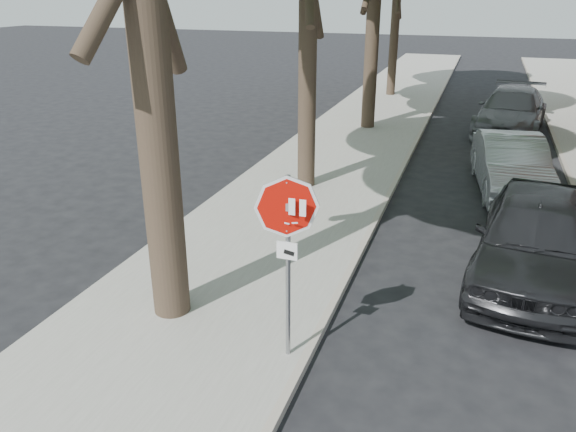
# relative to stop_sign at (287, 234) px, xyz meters

# --- Properties ---
(ground) EXTENTS (120.00, 120.00, 0.00)m
(ground) POSITION_rel_stop_sign_xyz_m (0.70, 0.03, -1.95)
(ground) COLOR black
(ground) RESTS_ON ground
(sidewalk_left) EXTENTS (4.00, 55.00, 0.12)m
(sidewalk_left) POSITION_rel_stop_sign_xyz_m (-1.80, 12.03, -1.89)
(sidewalk_left) COLOR gray
(sidewalk_left) RESTS_ON ground
(curb_left) EXTENTS (0.12, 55.00, 0.13)m
(curb_left) POSITION_rel_stop_sign_xyz_m (0.25, 12.03, -1.88)
(curb_left) COLOR #9E9384
(curb_left) RESTS_ON ground
(curb_right) EXTENTS (0.12, 55.00, 0.13)m
(curb_right) POSITION_rel_stop_sign_xyz_m (4.65, 12.03, -1.88)
(curb_right) COLOR #9E9384
(curb_right) RESTS_ON ground
(stop_sign) EXTENTS (0.76, 0.34, 2.61)m
(stop_sign) POSITION_rel_stop_sign_xyz_m (0.00, 0.00, 0.00)
(stop_sign) COLOR gray
(stop_sign) RESTS_ON sidewalk_left
(car_a) EXTENTS (2.44, 4.91, 1.61)m
(car_a) POSITION_rel_stop_sign_xyz_m (3.30, 3.69, -1.14)
(car_a) COLOR black
(car_a) RESTS_ON ground
(car_b) EXTENTS (2.05, 4.46, 1.41)m
(car_b) POSITION_rel_stop_sign_xyz_m (3.04, 8.50, -1.24)
(car_b) COLOR #9C9FA3
(car_b) RESTS_ON ground
(car_c) EXTENTS (2.84, 5.53, 1.54)m
(car_c) POSITION_rel_stop_sign_xyz_m (3.20, 15.26, -1.18)
(car_c) COLOR #55555B
(car_c) RESTS_ON ground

